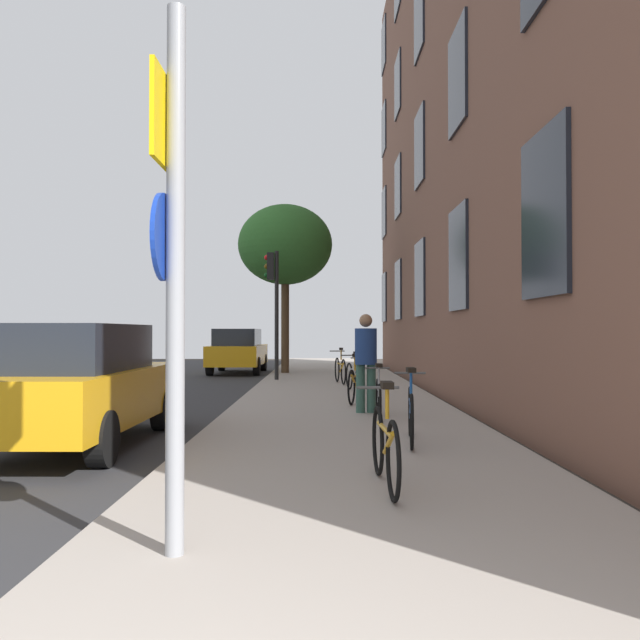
% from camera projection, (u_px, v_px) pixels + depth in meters
% --- Properties ---
extents(ground_plane, '(41.80, 41.80, 0.00)m').
position_uv_depth(ground_plane, '(194.00, 395.00, 15.98)').
color(ground_plane, '#332D28').
extents(road_asphalt, '(7.00, 38.00, 0.01)m').
position_uv_depth(road_asphalt, '(108.00, 395.00, 15.99)').
color(road_asphalt, '#2D2D30').
rests_on(road_asphalt, ground).
extents(sidewalk, '(4.20, 38.00, 0.12)m').
position_uv_depth(sidewalk, '(339.00, 392.00, 15.98)').
color(sidewalk, '#9E9389').
rests_on(sidewalk, ground).
extents(building_facade, '(0.56, 27.00, 15.38)m').
position_uv_depth(building_facade, '(449.00, 71.00, 15.60)').
color(building_facade, brown).
rests_on(building_facade, ground).
extents(sign_post, '(0.16, 0.60, 3.50)m').
position_uv_depth(sign_post, '(174.00, 249.00, 4.21)').
color(sign_post, gray).
rests_on(sign_post, sidewalk).
extents(traffic_light, '(0.43, 0.24, 3.79)m').
position_uv_depth(traffic_light, '(275.00, 292.00, 19.43)').
color(traffic_light, black).
rests_on(traffic_light, sidewalk).
extents(tree_near, '(3.25, 3.25, 5.79)m').
position_uv_depth(tree_near, '(287.00, 245.00, 22.76)').
color(tree_near, '#4C3823').
rests_on(tree_near, sidewalk).
extents(bicycle_0, '(0.42, 1.71, 0.97)m').
position_uv_depth(bicycle_0, '(387.00, 446.00, 5.98)').
color(bicycle_0, black).
rests_on(bicycle_0, sidewalk).
extents(bicycle_1, '(0.42, 1.69, 0.96)m').
position_uv_depth(bicycle_1, '(413.00, 413.00, 8.37)').
color(bicycle_1, black).
rests_on(bicycle_1, sidewalk).
extents(bicycle_2, '(0.42, 1.65, 0.90)m').
position_uv_depth(bicycle_2, '(381.00, 397.00, 10.77)').
color(bicycle_2, black).
rests_on(bicycle_2, sidewalk).
extents(bicycle_3, '(0.55, 1.71, 0.97)m').
position_uv_depth(bicycle_3, '(358.00, 383.00, 13.17)').
color(bicycle_3, black).
rests_on(bicycle_3, sidewalk).
extents(bicycle_4, '(0.47, 1.63, 0.94)m').
position_uv_depth(bicycle_4, '(356.00, 376.00, 15.57)').
color(bicycle_4, black).
rests_on(bicycle_4, sidewalk).
extents(bicycle_5, '(0.42, 1.72, 0.98)m').
position_uv_depth(bicycle_5, '(342.00, 369.00, 17.97)').
color(bicycle_5, black).
rests_on(bicycle_5, sidewalk).
extents(pedestrian_0, '(0.51, 0.51, 1.72)m').
position_uv_depth(pedestrian_0, '(368.00, 356.00, 11.51)').
color(pedestrian_0, '#33594C').
rests_on(pedestrian_0, sidewalk).
extents(car_0, '(1.78, 4.37, 1.62)m').
position_uv_depth(car_0, '(79.00, 384.00, 8.75)').
color(car_0, orange).
rests_on(car_0, road_asphalt).
extents(car_1, '(1.85, 4.34, 1.62)m').
position_uv_depth(car_1, '(240.00, 350.00, 24.18)').
color(car_1, orange).
rests_on(car_1, road_asphalt).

